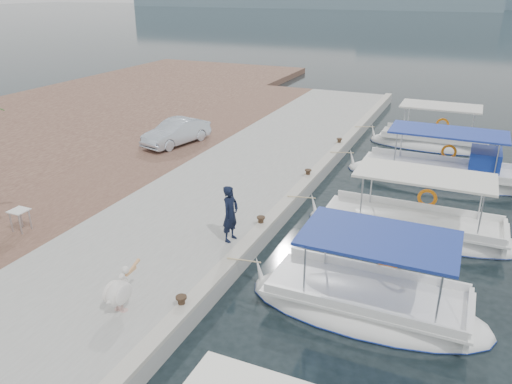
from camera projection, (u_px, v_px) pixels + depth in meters
ground at (252, 262)px, 15.43m from camera, size 400.00×400.00×0.00m
concrete_quay at (235, 185)px, 20.68m from camera, size 6.00×40.00×0.50m
quay_curb at (299, 188)px, 19.53m from camera, size 0.44×40.00×0.12m
cobblestone_strip at (136, 169)px, 22.53m from camera, size 4.00×40.00×0.50m
fishing_caique_b at (366, 307)px, 13.07m from camera, size 6.34×2.57×2.83m
fishing_caique_c at (412, 231)px, 17.10m from camera, size 7.34×2.22×2.83m
fishing_caique_d at (440, 176)px, 21.84m from camera, size 7.95×2.37×2.83m
fishing_caique_e at (432, 145)px, 26.38m from camera, size 6.59×2.31×2.83m
mooring_bollards at (261, 220)px, 16.56m from camera, size 0.28×20.28×0.33m
pelican at (119, 291)px, 12.11m from camera, size 0.49×1.34×1.05m
fisherman at (230, 214)px, 15.37m from camera, size 0.51×0.71×1.81m
parked_car at (176, 132)px, 24.96m from camera, size 2.17×3.97×1.24m
folding_table at (20, 216)px, 16.11m from camera, size 0.55×0.55×0.73m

